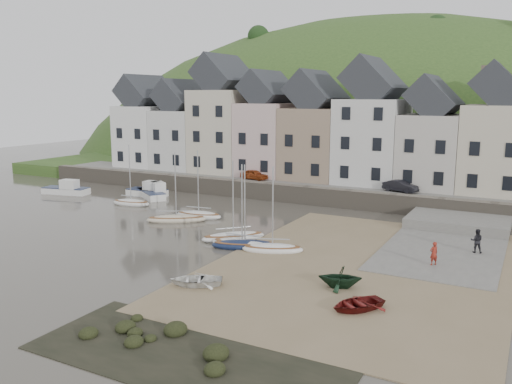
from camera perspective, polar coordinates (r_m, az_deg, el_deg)
The scene contains 26 objects.
ground at distance 39.50m, azimuth -4.13°, elevation -5.67°, with size 160.00×160.00×0.00m, color #49443A.
quay_land at distance 67.97m, azimuth 10.39°, elevation 1.62°, with size 90.00×30.00×1.50m, color #325120.
quay_street at distance 57.13m, azimuth 6.87°, elevation 0.88°, with size 70.00×7.00×0.10m, color slate.
seawall at distance 54.04m, azimuth 5.51°, elevation -0.33°, with size 70.00×1.20×1.80m, color slate.
beach at distance 35.12m, azimuth 11.39°, elevation -7.87°, with size 18.00×26.00×0.06m, color #7F6C4D.
slipway at distance 41.84m, azimuth 19.88°, elevation -5.28°, with size 8.00×18.00×0.12m, color slate.
hillside at distance 99.76m, azimuth 12.26°, elevation -6.70°, with size 134.40×84.00×84.00m.
townhouse_terrace at distance 59.17m, azimuth 9.84°, elevation 6.76°, with size 61.05×8.00×13.93m.
sailboat_0 at distance 54.72m, azimuth -13.31°, elevation -1.11°, with size 4.28×2.07×6.32m.
sailboat_1 at distance 48.12m, azimuth -6.19°, elevation -2.46°, with size 4.55×2.11×6.32m.
sailboat_2 at distance 46.86m, azimuth -8.58°, elevation -2.87°, with size 5.20×4.11×6.32m.
sailboat_3 at distance 40.64m, azimuth -2.45°, elevation -4.81°, with size 4.54×4.62×6.32m.
sailboat_4 at distance 38.62m, azimuth -1.50°, elevation -5.62°, with size 4.95×1.99×6.32m.
sailboat_5 at distance 38.46m, azimuth -1.20°, elevation -5.69°, with size 5.08×3.34×6.32m.
sailboat_6 at distance 37.53m, azimuth 1.80°, elevation -6.10°, with size 4.58×3.05×6.32m.
motorboat_0 at distance 59.19m, azimuth -11.56°, elevation 0.13°, with size 4.62×1.92×1.70m.
motorboat_1 at distance 62.76m, azimuth -19.73°, elevation 0.30°, with size 5.51×2.76×1.70m.
motorboat_2 at distance 58.18m, azimuth -11.07°, elevation -0.03°, with size 5.18×4.26×1.70m.
rowboat_white at distance 31.24m, azimuth -6.50°, elevation -9.39°, with size 2.18×3.06×0.63m, color white.
rowboat_green at distance 30.93m, azimuth 9.06°, elevation -9.02°, with size 2.11×2.44×1.29m, color black.
rowboat_red at distance 28.23m, azimuth 10.86°, elevation -11.74°, with size 2.13×2.98×0.62m, color maroon.
person_red at distance 36.10m, azimuth 18.62°, elevation -6.29°, with size 0.56×0.37×1.54m, color maroon.
person_dark at distance 39.92m, azimuth 22.69°, elevation -4.87°, with size 0.82×0.64×1.68m, color black.
car_left at distance 59.22m, azimuth -0.20°, elevation 1.89°, with size 1.32×3.27×1.11m, color #973C16.
car_right at distance 53.55m, azimuth 15.31°, elevation 0.62°, with size 1.21×3.47×1.14m, color black.
shore_rocks at distance 24.25m, azimuth -8.70°, elevation -16.20°, with size 14.00×6.00×0.72m.
Camera 1 is at (20.34, -32.06, 10.92)m, focal length 37.10 mm.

